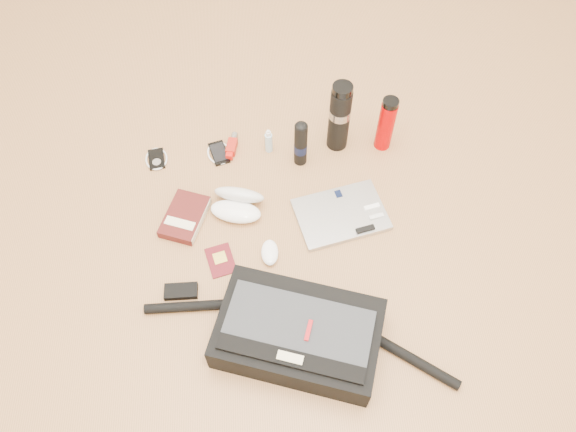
{
  "coord_description": "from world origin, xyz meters",
  "views": [
    {
      "loc": [
        -0.05,
        -0.89,
        1.66
      ],
      "look_at": [
        0.02,
        0.13,
        0.06
      ],
      "focal_mm": 35.0,
      "sensor_mm": 36.0,
      "label": 1
    }
  ],
  "objects_px": {
    "laptop": "(341,215)",
    "messenger_bag": "(297,333)",
    "thermos_red": "(386,124)",
    "thermos_black": "(340,117)",
    "book": "(185,217)"
  },
  "relations": [
    {
      "from": "laptop",
      "to": "messenger_bag",
      "type": "bearing_deg",
      "value": -126.3
    },
    {
      "from": "messenger_bag",
      "to": "thermos_red",
      "type": "bearing_deg",
      "value": 81.23
    },
    {
      "from": "laptop",
      "to": "book",
      "type": "relative_size",
      "value": 1.56
    },
    {
      "from": "messenger_bag",
      "to": "laptop",
      "type": "bearing_deg",
      "value": 84.96
    },
    {
      "from": "laptop",
      "to": "thermos_black",
      "type": "height_order",
      "value": "thermos_black"
    },
    {
      "from": "laptop",
      "to": "thermos_red",
      "type": "relative_size",
      "value": 1.47
    },
    {
      "from": "messenger_bag",
      "to": "book",
      "type": "relative_size",
      "value": 4.25
    },
    {
      "from": "laptop",
      "to": "book",
      "type": "xyz_separation_m",
      "value": [
        -0.54,
        0.02,
        0.01
      ]
    },
    {
      "from": "messenger_bag",
      "to": "book",
      "type": "distance_m",
      "value": 0.59
    },
    {
      "from": "book",
      "to": "thermos_black",
      "type": "height_order",
      "value": "thermos_black"
    },
    {
      "from": "messenger_bag",
      "to": "thermos_red",
      "type": "distance_m",
      "value": 0.85
    },
    {
      "from": "messenger_bag",
      "to": "thermos_black",
      "type": "relative_size",
      "value": 3.15
    },
    {
      "from": "thermos_black",
      "to": "thermos_red",
      "type": "distance_m",
      "value": 0.18
    },
    {
      "from": "laptop",
      "to": "thermos_red",
      "type": "distance_m",
      "value": 0.38
    },
    {
      "from": "thermos_black",
      "to": "thermos_red",
      "type": "bearing_deg",
      "value": -5.55
    }
  ]
}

